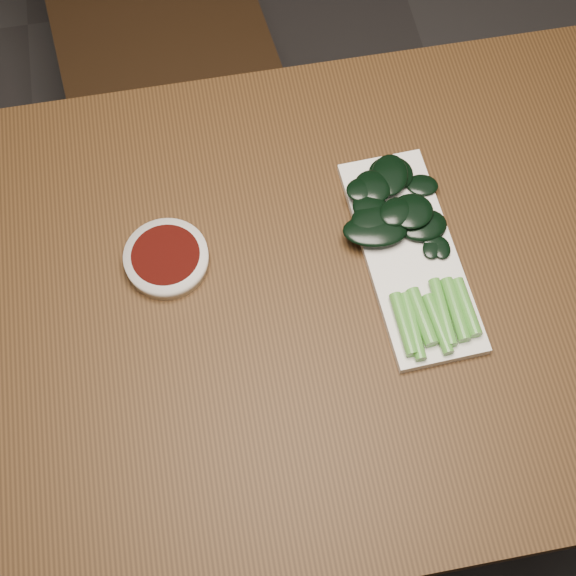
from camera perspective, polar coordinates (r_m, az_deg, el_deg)
The scene contains 5 objects.
ground at distance 1.84m, azimuth 0.95°, elevation -10.21°, with size 6.00×6.00×0.00m, color #312F2E.
table at distance 1.20m, azimuth 1.44°, elevation -1.57°, with size 1.40×0.80×0.75m.
sauce_bowl at distance 1.15m, azimuth -8.63°, elevation 2.09°, with size 0.12×0.12×0.03m.
serving_plate at distance 1.16m, azimuth 8.67°, elevation 2.36°, with size 0.14×0.34×0.01m.
gai_lan at distance 1.15m, azimuth 8.29°, elevation 3.67°, with size 0.17×0.33×0.03m.
Camera 1 is at (-0.12, -0.47, 1.77)m, focal length 50.00 mm.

